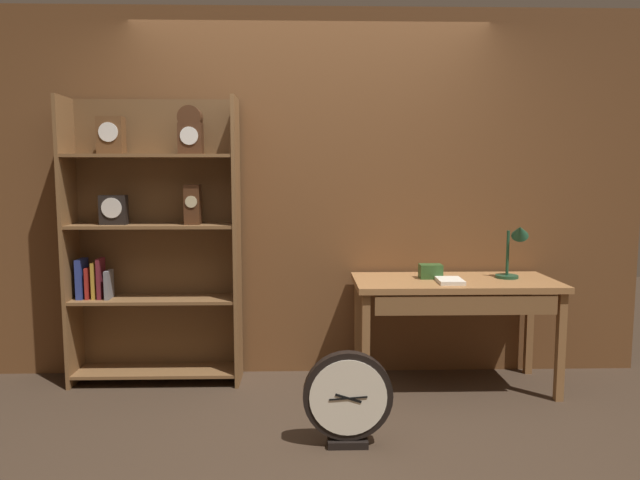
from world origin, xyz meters
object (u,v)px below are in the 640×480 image
desk_lamp (515,245)px  toolbox_small (431,271)px  round_clock_large (348,398)px  bookshelf (153,237)px  workbench (455,293)px  open_repair_manual (450,281)px

desk_lamp → toolbox_small: bearing=176.8°
desk_lamp → round_clock_large: 1.63m
desk_lamp → toolbox_small: (-0.56, 0.03, -0.18)m
bookshelf → toolbox_small: 1.92m
workbench → desk_lamp: size_ratio=3.41×
workbench → open_repair_manual: open_repair_manual is taller
workbench → toolbox_small: bearing=153.9°
bookshelf → desk_lamp: 2.47m
open_repair_manual → toolbox_small: bearing=122.0°
bookshelf → open_repair_manual: bearing=-8.6°
desk_lamp → round_clock_large: (-1.19, -0.87, -0.71)m
bookshelf → desk_lamp: size_ratio=4.97×
bookshelf → round_clock_large: (1.27, -1.04, -0.75)m
bookshelf → workbench: size_ratio=1.46×
desk_lamp → workbench: bearing=-174.0°
round_clock_large → toolbox_small: bearing=55.1°
desk_lamp → open_repair_manual: size_ratio=1.79×
workbench → round_clock_large: size_ratio=2.59×
bookshelf → toolbox_small: bookshelf is taller
desk_lamp → round_clock_large: bearing=-143.9°
workbench → bookshelf: bearing=174.0°
bookshelf → round_clock_large: bookshelf is taller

